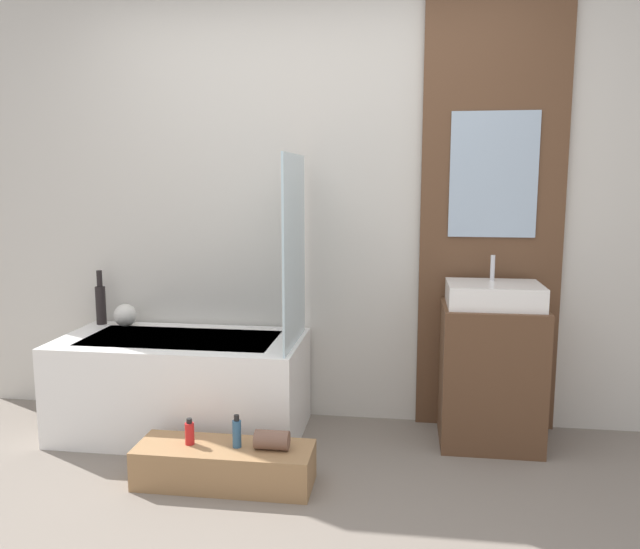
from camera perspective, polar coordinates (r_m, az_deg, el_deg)
name	(u,v)px	position (r m, az deg, el deg)	size (l,w,h in m)	color
wall_tiled_back	(313,202)	(3.69, -0.66, 6.65)	(4.20, 0.06, 2.60)	beige
wall_wood_accent	(492,202)	(3.63, 15.45, 6.45)	(0.79, 0.04, 2.60)	brown
bathtub	(182,385)	(3.67, -12.47, -9.83)	(1.36, 0.68, 0.55)	white
glass_shower_screen	(294,250)	(3.31, -2.38, 2.22)	(0.01, 0.61, 1.01)	silver
wooden_step_bench	(225,465)	(3.12, -8.71, -16.83)	(0.84, 0.29, 0.19)	#997047
vanity_cabinet	(491,375)	(3.55, 15.33, -8.85)	(0.53, 0.44, 0.76)	brown
sink	(494,295)	(3.44, 15.62, -1.79)	(0.49, 0.36, 0.26)	white
vase_tall_dark	(101,302)	(4.04, -19.41, -2.42)	(0.06, 0.06, 0.33)	black
vase_round_light	(125,315)	(3.94, -17.37, -3.58)	(0.14, 0.14, 0.14)	silver
bottle_soap_primary	(190,433)	(3.10, -11.84, -13.97)	(0.04, 0.04, 0.13)	red
bottle_soap_secondary	(237,433)	(3.03, -7.61, -14.14)	(0.04, 0.04, 0.16)	#2D567A
towel_roll	(272,440)	(3.00, -4.42, -14.84)	(0.09, 0.09, 0.16)	brown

